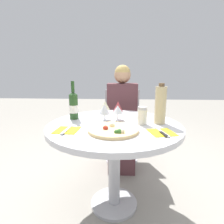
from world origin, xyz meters
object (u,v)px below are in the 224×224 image
Objects in this scene: dining_table at (114,138)px; chair_behind_diner at (122,127)px; wine_bottle at (74,105)px; tall_carafe at (160,105)px; pizza_large at (114,130)px; seated_diner at (122,122)px.

dining_table is 0.85m from chair_behind_diner.
wine_bottle reaches higher than tall_carafe.
tall_carafe reaches higher than pizza_large.
wine_bottle is at bearing 60.63° from chair_behind_diner.
seated_diner is at bearing 84.97° from dining_table.
chair_behind_diner is at bearing -90.00° from seated_diner.
tall_carafe is at bearing 113.10° from seated_diner.
dining_table is 3.21× the size of wine_bottle.
tall_carafe is (0.34, 0.03, 0.26)m from dining_table.
wine_bottle is (-0.40, -0.56, 0.29)m from seated_diner.
pizza_large is 1.11× the size of tall_carafe.
dining_table is 0.22m from pizza_large.
chair_behind_diner is 0.74× the size of seated_diner.
wine_bottle reaches higher than pizza_large.
dining_table is 1.15× the size of chair_behind_diner.
seated_diner is 0.89m from pizza_large.
wine_bottle is 1.03× the size of tall_carafe.
wine_bottle reaches higher than dining_table.
wine_bottle reaches higher than chair_behind_diner.
pizza_large is 0.47m from wine_bottle.
seated_diner reaches higher than chair_behind_diner.
dining_table is at bearing 91.53° from pizza_large.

